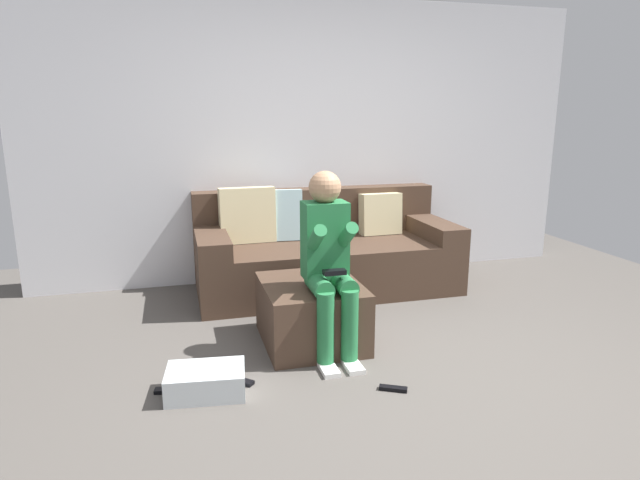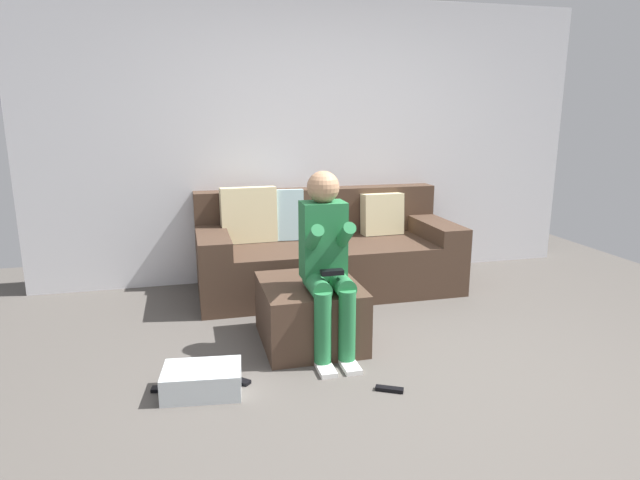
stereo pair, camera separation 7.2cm
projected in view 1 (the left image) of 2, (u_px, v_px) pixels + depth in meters
name	position (u px, v px, depth m)	size (l,w,h in m)	color
ground_plane	(423.00, 394.00, 3.01)	(6.69, 6.69, 0.00)	#544F49
wall_back	(314.00, 142.00, 4.99)	(5.15, 0.10, 2.53)	silver
couch_sectional	(323.00, 252.00, 4.77)	(2.23, 0.95, 0.91)	#473326
ottoman	(311.00, 313.00, 3.65)	(0.64, 0.73, 0.42)	#473326
person_seated	(328.00, 256.00, 3.40)	(0.28, 0.57, 1.18)	#26723F
storage_bin	(206.00, 381.00, 3.00)	(0.43, 0.29, 0.15)	silver
remote_near_ottoman	(393.00, 389.00, 3.05)	(0.16, 0.04, 0.02)	black
remote_by_storage_bin	(240.00, 381.00, 3.13)	(0.17, 0.05, 0.02)	black
remote_under_side_table	(170.00, 390.00, 3.03)	(0.17, 0.05, 0.02)	black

